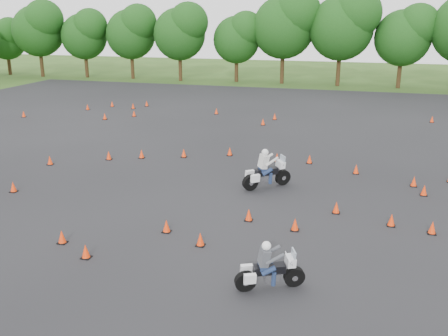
% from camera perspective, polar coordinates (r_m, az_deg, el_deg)
% --- Properties ---
extents(ground, '(140.00, 140.00, 0.00)m').
position_cam_1_polar(ground, '(18.23, -3.41, -7.20)').
color(ground, '#2D5119').
rests_on(ground, ground).
extents(asphalt_pad, '(62.00, 62.00, 0.00)m').
position_cam_1_polar(asphalt_pad, '(23.58, 1.31, -1.39)').
color(asphalt_pad, black).
rests_on(asphalt_pad, ground).
extents(treeline, '(87.09, 32.33, 11.05)m').
position_cam_1_polar(treeline, '(51.30, 12.43, 13.71)').
color(treeline, '#174112').
rests_on(treeline, ground).
extents(traffic_cones, '(36.23, 33.24, 0.45)m').
position_cam_1_polar(traffic_cones, '(23.15, 0.89, -1.16)').
color(traffic_cones, '#FC380A').
rests_on(traffic_cones, asphalt_pad).
extents(rider_grey, '(2.12, 1.46, 1.58)m').
position_cam_1_polar(rider_grey, '(14.37, 5.27, -10.78)').
color(rider_grey, '#44474D').
rests_on(rider_grey, ground).
extents(rider_white, '(2.30, 2.15, 1.86)m').
position_cam_1_polar(rider_white, '(22.39, 4.90, 0.03)').
color(rider_white, beige).
rests_on(rider_white, ground).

